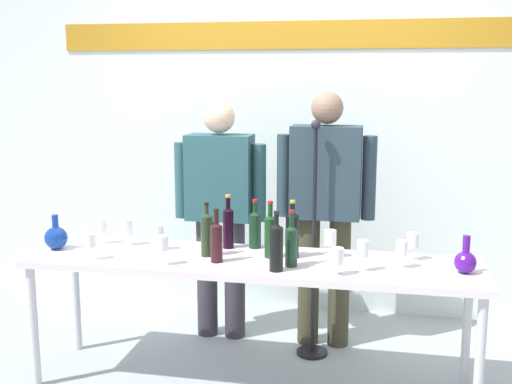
{
  "coord_description": "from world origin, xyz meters",
  "views": [
    {
      "loc": [
        0.71,
        -3.35,
        1.77
      ],
      "look_at": [
        0.0,
        0.15,
        1.11
      ],
      "focal_mm": 44.43,
      "sensor_mm": 36.0,
      "label": 1
    }
  ],
  "objects_px": {
    "wine_bottle_5": "(207,233)",
    "wine_glass_right_1": "(413,241)",
    "wine_glass_right_0": "(402,249)",
    "wine_glass_right_4": "(337,256)",
    "decanter_blue_left": "(56,237)",
    "wine_glass_left_1": "(163,244)",
    "display_table": "(251,269)",
    "wine_glass_left_4": "(126,227)",
    "microphone_stand": "(313,279)",
    "wine_glass_left_0": "(157,232)",
    "wine_glass_right_2": "(363,249)",
    "wine_glass_left_2": "(90,241)",
    "wine_bottle_1": "(255,228)",
    "wine_glass_right_3": "(330,238)",
    "wine_bottle_3": "(217,240)",
    "presenter_left": "(220,205)",
    "wine_bottle_0": "(276,245)",
    "wine_glass_left_3": "(101,227)",
    "wine_bottle_2": "(228,225)",
    "wine_bottle_6": "(291,244)",
    "decanter_blue_right": "(465,261)",
    "wine_bottle_4": "(292,233)",
    "wine_bottle_7": "(270,234)",
    "presenter_right": "(325,202)"
  },
  "relations": [
    {
      "from": "wine_bottle_5",
      "to": "wine_glass_right_1",
      "type": "height_order",
      "value": "wine_bottle_5"
    },
    {
      "from": "wine_glass_right_0",
      "to": "wine_glass_right_4",
      "type": "relative_size",
      "value": 1.03
    },
    {
      "from": "decanter_blue_left",
      "to": "wine_glass_left_1",
      "type": "distance_m",
      "value": 0.75
    },
    {
      "from": "display_table",
      "to": "wine_glass_left_4",
      "type": "height_order",
      "value": "wine_glass_left_4"
    },
    {
      "from": "decanter_blue_left",
      "to": "microphone_stand",
      "type": "xyz_separation_m",
      "value": [
        1.47,
        0.51,
        -0.33
      ]
    },
    {
      "from": "wine_glass_left_0",
      "to": "wine_glass_left_4",
      "type": "distance_m",
      "value": 0.23
    },
    {
      "from": "wine_glass_right_4",
      "to": "wine_glass_right_2",
      "type": "bearing_deg",
      "value": 35.74
    },
    {
      "from": "microphone_stand",
      "to": "wine_glass_left_2",
      "type": "bearing_deg",
      "value": -150.1
    },
    {
      "from": "wine_bottle_1",
      "to": "wine_glass_right_3",
      "type": "distance_m",
      "value": 0.47
    },
    {
      "from": "wine_bottle_3",
      "to": "wine_glass_left_0",
      "type": "bearing_deg",
      "value": 157.65
    },
    {
      "from": "presenter_left",
      "to": "microphone_stand",
      "type": "relative_size",
      "value": 1.07
    },
    {
      "from": "decanter_blue_left",
      "to": "wine_bottle_0",
      "type": "distance_m",
      "value": 1.36
    },
    {
      "from": "display_table",
      "to": "wine_glass_left_3",
      "type": "bearing_deg",
      "value": 171.51
    },
    {
      "from": "wine_bottle_2",
      "to": "wine_bottle_6",
      "type": "height_order",
      "value": "wine_bottle_2"
    },
    {
      "from": "wine_glass_left_1",
      "to": "wine_glass_right_2",
      "type": "xyz_separation_m",
      "value": [
        1.06,
        0.1,
        0.0
      ]
    },
    {
      "from": "decanter_blue_right",
      "to": "wine_bottle_4",
      "type": "bearing_deg",
      "value": 173.31
    },
    {
      "from": "wine_glass_right_4",
      "to": "wine_bottle_7",
      "type": "bearing_deg",
      "value": 147.31
    },
    {
      "from": "wine_bottle_1",
      "to": "microphone_stand",
      "type": "xyz_separation_m",
      "value": [
        0.33,
        0.25,
        -0.38
      ]
    },
    {
      "from": "wine_bottle_6",
      "to": "wine_glass_left_4",
      "type": "height_order",
      "value": "wine_bottle_6"
    },
    {
      "from": "presenter_right",
      "to": "wine_bottle_7",
      "type": "relative_size",
      "value": 5.16
    },
    {
      "from": "wine_bottle_6",
      "to": "wine_glass_left_2",
      "type": "xyz_separation_m",
      "value": [
        -1.11,
        -0.1,
        -0.02
      ]
    },
    {
      "from": "wine_glass_right_2",
      "to": "wine_glass_right_0",
      "type": "bearing_deg",
      "value": 26.1
    },
    {
      "from": "decanter_blue_right",
      "to": "wine_glass_left_1",
      "type": "bearing_deg",
      "value": -173.57
    },
    {
      "from": "presenter_left",
      "to": "wine_bottle_1",
      "type": "bearing_deg",
      "value": -52.98
    },
    {
      "from": "wine_bottle_7",
      "to": "wine_glass_left_3",
      "type": "xyz_separation_m",
      "value": [
        -1.06,
        0.09,
        -0.03
      ]
    },
    {
      "from": "wine_glass_right_4",
      "to": "wine_glass_left_4",
      "type": "bearing_deg",
      "value": 165.56
    },
    {
      "from": "decanter_blue_right",
      "to": "wine_bottle_1",
      "type": "distance_m",
      "value": 1.2
    },
    {
      "from": "wine_bottle_4",
      "to": "wine_glass_left_4",
      "type": "height_order",
      "value": "wine_bottle_4"
    },
    {
      "from": "wine_bottle_4",
      "to": "wine_bottle_5",
      "type": "height_order",
      "value": "wine_bottle_4"
    },
    {
      "from": "wine_bottle_6",
      "to": "wine_glass_right_4",
      "type": "relative_size",
      "value": 2.14
    },
    {
      "from": "wine_glass_left_0",
      "to": "decanter_blue_right",
      "type": "bearing_deg",
      "value": -3.38
    },
    {
      "from": "decanter_blue_left",
      "to": "wine_glass_left_3",
      "type": "height_order",
      "value": "decanter_blue_left"
    },
    {
      "from": "wine_glass_right_0",
      "to": "presenter_left",
      "type": "bearing_deg",
      "value": 150.13
    },
    {
      "from": "wine_bottle_1",
      "to": "wine_glass_left_2",
      "type": "distance_m",
      "value": 0.95
    },
    {
      "from": "decanter_blue_right",
      "to": "presenter_left",
      "type": "xyz_separation_m",
      "value": [
        -1.5,
        0.7,
        0.1
      ]
    },
    {
      "from": "wine_bottle_3",
      "to": "wine_glass_left_1",
      "type": "bearing_deg",
      "value": -157.0
    },
    {
      "from": "display_table",
      "to": "wine_glass_left_3",
      "type": "xyz_separation_m",
      "value": [
        -0.96,
        0.14,
        0.16
      ]
    },
    {
      "from": "presenter_left",
      "to": "wine_glass_right_1",
      "type": "xyz_separation_m",
      "value": [
        1.24,
        -0.51,
        -0.05
      ]
    },
    {
      "from": "wine_bottle_6",
      "to": "wine_glass_left_1",
      "type": "xyz_separation_m",
      "value": [
        -0.68,
        -0.12,
        -0.01
      ]
    },
    {
      "from": "wine_glass_left_3",
      "to": "decanter_blue_right",
      "type": "bearing_deg",
      "value": -4.69
    },
    {
      "from": "wine_bottle_0",
      "to": "wine_glass_left_4",
      "type": "height_order",
      "value": "wine_bottle_0"
    },
    {
      "from": "decanter_blue_right",
      "to": "wine_bottle_4",
      "type": "xyz_separation_m",
      "value": [
        -0.92,
        0.11,
        0.08
      ]
    },
    {
      "from": "presenter_left",
      "to": "wine_bottle_6",
      "type": "bearing_deg",
      "value": -51.98
    },
    {
      "from": "wine_glass_left_0",
      "to": "wine_glass_left_2",
      "type": "height_order",
      "value": "same"
    },
    {
      "from": "wine_glass_right_2",
      "to": "wine_glass_left_4",
      "type": "bearing_deg",
      "value": 170.38
    },
    {
      "from": "display_table",
      "to": "wine_glass_left_2",
      "type": "height_order",
      "value": "wine_glass_left_2"
    },
    {
      "from": "wine_bottle_1",
      "to": "wine_glass_left_1",
      "type": "bearing_deg",
      "value": -133.36
    },
    {
      "from": "decanter_blue_right",
      "to": "wine_glass_right_4",
      "type": "distance_m",
      "value": 0.67
    },
    {
      "from": "wine_bottle_0",
      "to": "wine_glass_right_4",
      "type": "distance_m",
      "value": 0.32
    },
    {
      "from": "wine_glass_left_0",
      "to": "presenter_right",
      "type": "bearing_deg",
      "value": 32.78
    }
  ]
}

